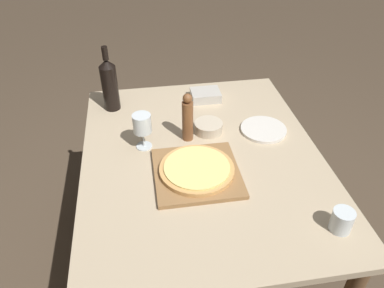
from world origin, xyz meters
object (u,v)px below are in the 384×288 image
object	(u,v)px
pepper_mill	(188,118)
wine_bottle	(110,84)
pizza	(197,169)
small_bowl	(208,127)
wine_glass	(142,125)

from	to	relation	value
pepper_mill	wine_bottle	bearing A→B (deg)	136.64
pizza	wine_bottle	xyz separation A→B (m)	(-0.33, 0.56, 0.11)
wine_bottle	small_bowl	world-z (taller)	wine_bottle
wine_glass	wine_bottle	bearing A→B (deg)	111.70
pepper_mill	pizza	bearing A→B (deg)	-90.13
pepper_mill	wine_glass	size ratio (longest dim) A/B	1.40
pepper_mill	small_bowl	bearing A→B (deg)	21.32
pizza	small_bowl	xyz separation A→B (m)	(0.10, 0.28, -0.01)
pizza	pepper_mill	world-z (taller)	pepper_mill
pepper_mill	small_bowl	world-z (taller)	pepper_mill
wine_bottle	small_bowl	xyz separation A→B (m)	(0.43, -0.27, -0.11)
small_bowl	pizza	bearing A→B (deg)	-109.81
wine_glass	small_bowl	distance (m)	0.32
wine_glass	small_bowl	xyz separation A→B (m)	(0.30, 0.07, -0.09)
pizza	wine_bottle	bearing A→B (deg)	120.78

